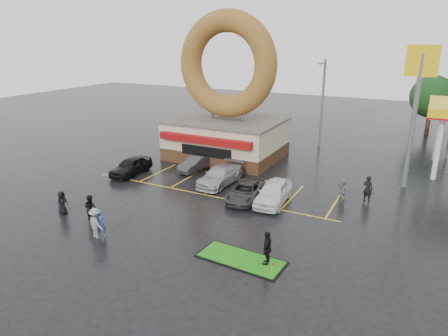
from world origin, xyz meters
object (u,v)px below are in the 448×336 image
at_px(car_white, 273,192).
at_px(donut_shop, 227,111).
at_px(shell_sign, 418,91).
at_px(car_grey, 245,191).
at_px(person_cameraman, 267,248).
at_px(streetlight_left, 200,94).
at_px(dumpster, 181,147).
at_px(car_black, 131,166).
at_px(car_silver, 220,175).
at_px(person_blue, 101,224).
at_px(car_dgrey, 196,163).
at_px(putting_green, 241,259).
at_px(streetlight_mid, 322,102).

bearing_deg(car_white, donut_shop, 128.88).
distance_m(donut_shop, shell_sign, 16.29).
bearing_deg(car_grey, person_cameraman, -66.20).
height_order(streetlight_left, dumpster, streetlight_left).
distance_m(donut_shop, person_cameraman, 19.85).
bearing_deg(donut_shop, car_black, -119.60).
bearing_deg(person_cameraman, car_black, -122.97).
bearing_deg(car_grey, dumpster, 135.57).
xyz_separation_m(car_silver, person_blue, (-1.98, -10.94, 0.12)).
bearing_deg(shell_sign, car_grey, -140.88).
bearing_deg(donut_shop, streetlight_left, 135.22).
bearing_deg(dumpster, person_cameraman, -34.84).
xyz_separation_m(donut_shop, dumpster, (-4.53, -1.15, -3.81)).
bearing_deg(car_black, car_silver, 8.52).
xyz_separation_m(car_dgrey, car_silver, (3.47, -2.09, 0.09)).
distance_m(car_grey, dumpster, 13.23).
xyz_separation_m(donut_shop, shell_sign, (16.00, -0.97, 2.91)).
distance_m(donut_shop, streetlight_left, 9.87).
bearing_deg(car_silver, car_dgrey, 151.01).
height_order(car_grey, putting_green, car_grey).
height_order(person_blue, dumpster, person_blue).
distance_m(car_grey, person_cameraman, 8.65).
bearing_deg(person_cameraman, person_blue, -86.07).
bearing_deg(streetlight_left, car_silver, -54.39).
height_order(streetlight_left, person_cameraman, streetlight_left).
bearing_deg(car_white, dumpster, 145.06).
bearing_deg(streetlight_left, car_white, -46.00).
distance_m(car_silver, putting_green, 11.40).
relative_size(donut_shop, dumpster, 7.50).
bearing_deg(dumpster, car_silver, -27.82).
xyz_separation_m(streetlight_left, person_cameraman, (17.67, -23.31, -3.85)).
xyz_separation_m(shell_sign, streetlight_left, (-23.00, 7.92, -2.60)).
relative_size(car_silver, dumpster, 2.77).
xyz_separation_m(donut_shop, putting_green, (9.31, -16.56, -4.43)).
relative_size(streetlight_mid, car_grey, 2.04).
bearing_deg(person_blue, putting_green, -12.48).
height_order(streetlight_mid, car_grey, streetlight_mid).
relative_size(car_white, person_cameraman, 2.48).
distance_m(shell_sign, putting_green, 18.48).
xyz_separation_m(car_black, car_silver, (7.81, 1.35, -0.01)).
bearing_deg(streetlight_mid, car_grey, -92.99).
relative_size(shell_sign, putting_green, 2.24).
distance_m(car_silver, car_grey, 3.65).
height_order(car_silver, putting_green, car_silver).
bearing_deg(streetlight_left, person_blue, -72.11).
xyz_separation_m(streetlight_left, car_black, (2.22, -15.36, -4.05)).
height_order(car_silver, car_grey, car_silver).
height_order(donut_shop, car_black, donut_shop).
relative_size(streetlight_mid, car_dgrey, 2.35).
bearing_deg(car_dgrey, person_cameraman, -38.29).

